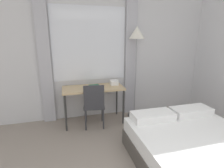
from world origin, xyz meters
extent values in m
cube|color=silver|center=(0.00, 3.14, 1.35)|extent=(5.46, 0.05, 2.70)
cube|color=white|center=(-0.43, 3.11, 1.60)|extent=(1.52, 0.01, 1.50)
cube|color=#B2B2BC|center=(-1.34, 3.07, 1.30)|extent=(0.24, 0.06, 2.60)
cube|color=#B2B2BC|center=(0.47, 3.07, 1.30)|extent=(0.24, 0.06, 2.60)
cube|color=tan|center=(-0.43, 2.78, 0.74)|extent=(1.22, 0.55, 0.04)
cylinder|color=#333333|center=(-1.01, 2.54, 0.36)|extent=(0.04, 0.04, 0.72)
cylinder|color=#333333|center=(0.14, 2.54, 0.36)|extent=(0.04, 0.04, 0.72)
cylinder|color=#333333|center=(-1.01, 3.02, 0.36)|extent=(0.04, 0.04, 0.72)
cylinder|color=#333333|center=(0.14, 3.02, 0.36)|extent=(0.04, 0.04, 0.72)
cube|color=#333338|center=(-0.45, 2.61, 0.44)|extent=(0.45, 0.45, 0.05)
cube|color=#333338|center=(-0.48, 2.44, 0.68)|extent=(0.38, 0.09, 0.43)
cylinder|color=#333338|center=(-0.65, 2.47, 0.21)|extent=(0.03, 0.03, 0.42)
cylinder|color=#333338|center=(-0.31, 2.42, 0.21)|extent=(0.03, 0.03, 0.42)
cylinder|color=#333338|center=(-0.60, 2.81, 0.21)|extent=(0.03, 0.03, 0.42)
cylinder|color=#333338|center=(-0.26, 2.76, 0.21)|extent=(0.03, 0.03, 0.42)
cube|color=#4C4742|center=(0.69, 0.91, 0.13)|extent=(1.59, 1.96, 0.26)
cube|color=white|center=(0.69, 0.91, 0.37)|extent=(1.55, 1.92, 0.21)
cube|color=white|center=(0.33, 1.69, 0.53)|extent=(0.67, 0.32, 0.12)
cube|color=white|center=(1.05, 1.69, 0.53)|extent=(0.67, 0.32, 0.12)
cylinder|color=#4C4C51|center=(0.50, 2.84, 0.01)|extent=(0.27, 0.27, 0.03)
cylinder|color=gray|center=(0.50, 2.84, 0.87)|extent=(0.02, 0.02, 1.68)
cone|color=silver|center=(0.50, 2.84, 1.84)|extent=(0.33, 0.33, 0.25)
cube|color=white|center=(0.02, 2.85, 0.81)|extent=(0.15, 0.16, 0.09)
cube|color=white|center=(0.02, 2.85, 0.86)|extent=(0.18, 0.05, 0.02)
cube|color=#33664C|center=(-0.40, 2.82, 0.78)|extent=(0.22, 0.23, 0.02)
cube|color=white|center=(-0.40, 2.82, 0.78)|extent=(0.21, 0.21, 0.01)
camera|label=1|loc=(-0.96, -0.60, 1.74)|focal=28.00mm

